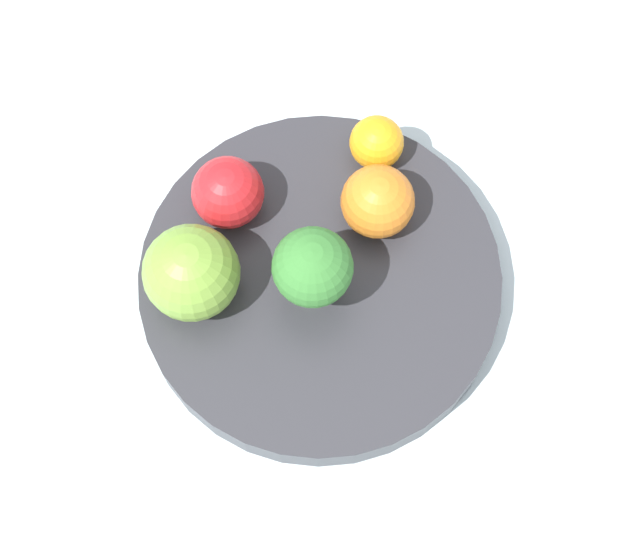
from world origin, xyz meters
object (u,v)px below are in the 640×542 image
bowl (320,284)px  apple_green (191,273)px  orange_front (378,201)px  orange_back (371,140)px  apple_red (228,193)px  broccoli (315,269)px

bowl → apple_green: apple_green is taller
bowl → orange_front: (-0.05, 0.02, 0.04)m
apple_green → orange_back: apple_green is taller
apple_red → orange_back: size_ratio=1.31×
orange_front → orange_back: 0.04m
bowl → apple_red: bearing=-106.5°
bowl → broccoli: 0.05m
broccoli → apple_red: bearing=-113.8°
bowl → apple_green: 0.09m
broccoli → orange_front: broccoli is taller
broccoli → orange_front: bearing=166.4°
broccoli → orange_front: size_ratio=1.47×
broccoli → bowl: bearing=-171.8°
orange_front → bowl: bearing=-17.9°
apple_red → orange_front: bearing=109.2°
apple_green → orange_front: size_ratio=1.27×
apple_green → orange_front: 0.12m
apple_green → orange_back: 0.14m
bowl → orange_back: bearing=-177.6°
bowl → orange_front: 0.06m
broccoli → apple_green: size_ratio=1.15×
bowl → apple_red: apple_red is taller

